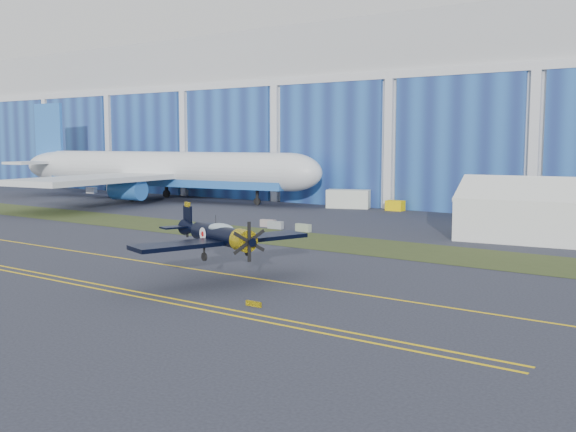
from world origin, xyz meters
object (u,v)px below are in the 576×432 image
Objects in this scene: tent at (533,208)px; shipping_container at (348,199)px; warbird at (218,235)px; jetliner at (163,131)px; tug at (395,206)px.

tent is 38.03m from shipping_container.
jetliner is (-54.86, 47.22, 8.74)m from warbird.
jetliner is 11.62× the size of shipping_container.
tug is (-12.69, 54.64, -2.77)m from warbird.
jetliner is at bearing 157.89° from warbird.
warbird is at bearing -88.48° from shipping_container.
tent is at bearing -16.93° from jetliner.
jetliner is 69.31m from tent.
warbird reaches higher than tug.
warbird is at bearing -117.01° from tent.
jetliner is at bearing -171.39° from tug.
warbird is 1.06× the size of tent.
tent is (12.95, 35.92, -0.12)m from warbird.
shipping_container is 7.88m from tug.
jetliner is at bearing 163.35° from tent.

